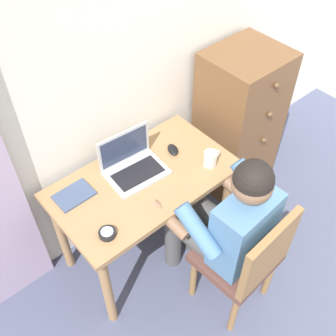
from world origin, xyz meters
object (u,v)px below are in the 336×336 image
(chair, at_px, (247,259))
(person_seated, at_px, (225,221))
(desk, at_px, (145,192))
(desk_clock, at_px, (107,233))
(laptop, at_px, (133,164))
(dresser, at_px, (238,123))
(coffee_mug, at_px, (211,158))
(notebook_pad, at_px, (74,195))
(computer_mouse, at_px, (173,150))

(chair, distance_m, person_seated, 0.26)
(chair, bearing_deg, desk, 105.30)
(chair, distance_m, desk_clock, 0.79)
(chair, xyz_separation_m, laptop, (-0.19, 0.77, 0.29))
(dresser, height_order, person_seated, person_seated)
(laptop, bearing_deg, desk, -87.05)
(coffee_mug, bearing_deg, desk, 155.76)
(chair, relative_size, coffee_mug, 7.30)
(desk, distance_m, coffee_mug, 0.44)
(notebook_pad, bearing_deg, desk_clock, -92.55)
(desk, distance_m, chair, 0.71)
(dresser, distance_m, notebook_pad, 1.32)
(desk, height_order, computer_mouse, computer_mouse)
(chair, bearing_deg, computer_mouse, 82.83)
(chair, distance_m, coffee_mug, 0.61)
(laptop, bearing_deg, notebook_pad, 171.08)
(person_seated, distance_m, desk_clock, 0.64)
(desk, relative_size, notebook_pad, 5.13)
(desk, xyz_separation_m, notebook_pad, (-0.37, 0.15, 0.12))
(person_seated, bearing_deg, dresser, 37.42)
(desk, bearing_deg, notebook_pad, 157.81)
(notebook_pad, distance_m, coffee_mug, 0.81)
(desk, bearing_deg, chair, -74.70)
(laptop, bearing_deg, desk_clock, -143.62)
(desk, relative_size, dresser, 0.95)
(laptop, bearing_deg, chair, -76.17)
(chair, xyz_separation_m, notebook_pad, (-0.56, 0.83, 0.24))
(person_seated, relative_size, desk_clock, 13.27)
(dresser, distance_m, coffee_mug, 0.66)
(desk, distance_m, desk_clock, 0.44)
(dresser, xyz_separation_m, chair, (-0.75, -0.77, -0.08))
(laptop, distance_m, desk_clock, 0.47)
(dresser, relative_size, computer_mouse, 11.36)
(desk, height_order, notebook_pad, notebook_pad)
(chair, bearing_deg, desk_clock, 139.19)
(desk, height_order, laptop, laptop)
(person_seated, relative_size, laptop, 3.34)
(person_seated, bearing_deg, desk_clock, 151.15)
(desk_clock, distance_m, coffee_mug, 0.76)
(person_seated, distance_m, computer_mouse, 0.56)
(desk, xyz_separation_m, coffee_mug, (0.37, -0.17, 0.16))
(desk_clock, bearing_deg, dresser, 11.86)
(computer_mouse, bearing_deg, notebook_pad, -165.64)
(computer_mouse, bearing_deg, desk_clock, -137.24)
(chair, bearing_deg, dresser, 45.47)
(desk, bearing_deg, coffee_mug, -24.24)
(person_seated, bearing_deg, chair, -87.02)
(laptop, relative_size, coffee_mug, 2.98)
(person_seated, height_order, notebook_pad, person_seated)
(chair, bearing_deg, notebook_pad, 124.04)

